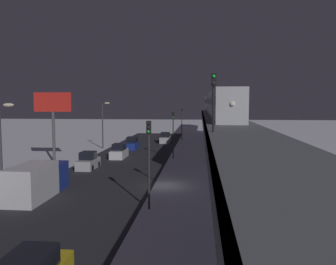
{
  "coord_description": "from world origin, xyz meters",
  "views": [
    {
      "loc": [
        -3.53,
        31.95,
        7.77
      ],
      "look_at": [
        1.6,
        -24.46,
        2.79
      ],
      "focal_mm": 37.8,
      "sensor_mm": 36.0,
      "label": 1
    }
  ],
  "objects": [
    {
      "name": "traffic_light_far",
      "position": [
        0.1,
        -38.65,
        4.2
      ],
      "size": [
        0.32,
        0.44,
        6.4
      ],
      "color": "#2D2D2D",
      "rests_on": "ground_plane"
    },
    {
      "name": "sedan_silver_2",
      "position": [
        3.0,
        -34.12,
        0.8
      ],
      "size": [
        1.8,
        4.02,
        1.97
      ],
      "rotation": [
        0.0,
        0.0,
        3.14
      ],
      "color": "#B2B2B7",
      "rests_on": "ground_plane"
    },
    {
      "name": "traffic_light_near",
      "position": [
        0.1,
        7.18,
        4.2
      ],
      "size": [
        0.32,
        0.44,
        6.4
      ],
      "color": "#2D2D2D",
      "rests_on": "ground_plane"
    },
    {
      "name": "street_lamp_near",
      "position": [
        12.27,
        5.0,
        4.81
      ],
      "size": [
        1.35,
        0.44,
        7.65
      ],
      "color": "#38383D",
      "rests_on": "ground_plane"
    },
    {
      "name": "commercial_billboard",
      "position": [
        14.82,
        -10.81,
        6.83
      ],
      "size": [
        4.8,
        0.36,
        8.9
      ],
      "color": "#4C4C51",
      "rests_on": "ground_plane"
    },
    {
      "name": "elevated_railway",
      "position": [
        -6.26,
        -0.0,
        4.92
      ],
      "size": [
        5.0,
        106.97,
        5.69
      ],
      "color": "slate",
      "rests_on": "ground_plane"
    },
    {
      "name": "ground_plane",
      "position": [
        0.0,
        0.0,
        0.0
      ],
      "size": [
        240.0,
        240.0,
        0.0
      ],
      "primitive_type": "plane",
      "color": "white"
    },
    {
      "name": "box_truck",
      "position": [
        9.6,
        4.8,
        1.35
      ],
      "size": [
        2.4,
        7.4,
        2.8
      ],
      "color": "navy",
      "rests_on": "ground_plane"
    },
    {
      "name": "street_lamp_far",
      "position": [
        12.27,
        -25.0,
        4.81
      ],
      "size": [
        1.35,
        0.44,
        7.65
      ],
      "color": "#38383D",
      "rests_on": "ground_plane"
    },
    {
      "name": "subway_train",
      "position": [
        -6.35,
        -36.59,
        7.47
      ],
      "size": [
        2.94,
        74.07,
        3.4
      ],
      "color": "#B7BABF",
      "rests_on": "elevated_railway"
    },
    {
      "name": "rail_signal",
      "position": [
        -4.43,
        7.59,
        8.42
      ],
      "size": [
        0.36,
        0.41,
        4.0
      ],
      "color": "black",
      "rests_on": "elevated_railway"
    },
    {
      "name": "avenue_asphalt",
      "position": [
        6.2,
        0.0,
        0.0
      ],
      "size": [
        11.0,
        106.97,
        0.01
      ],
      "primitive_type": "cube",
      "color": "#28282D",
      "rests_on": "ground_plane"
    },
    {
      "name": "sedan_white",
      "position": [
        7.6,
        -15.66,
        0.8
      ],
      "size": [
        1.8,
        4.24,
        1.97
      ],
      "color": "silver",
      "rests_on": "ground_plane"
    },
    {
      "name": "sedan_silver",
      "position": [
        9.4,
        -7.63,
        0.78
      ],
      "size": [
        1.91,
        4.07,
        1.97
      ],
      "color": "#B2B2B7",
      "rests_on": "ground_plane"
    },
    {
      "name": "traffic_light_mid",
      "position": [
        0.1,
        -15.73,
        4.2
      ],
      "size": [
        0.32,
        0.44,
        6.4
      ],
      "color": "#2D2D2D",
      "rests_on": "ground_plane"
    },
    {
      "name": "sedan_blue",
      "position": [
        7.6,
        -25.12,
        0.8
      ],
      "size": [
        1.8,
        4.65,
        1.97
      ],
      "color": "navy",
      "rests_on": "ground_plane"
    }
  ]
}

